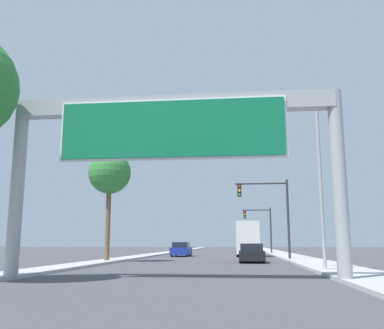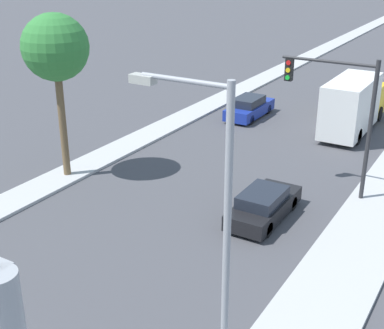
{
  "view_description": "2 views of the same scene",
  "coord_description": "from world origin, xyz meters",
  "px_view_note": "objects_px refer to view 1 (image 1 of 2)",
  "views": [
    {
      "loc": [
        2.6,
        1.38,
        1.44
      ],
      "look_at": [
        0.0,
        25.45,
        5.87
      ],
      "focal_mm": 40.0,
      "sensor_mm": 36.0,
      "label": 1
    },
    {
      "loc": [
        11.63,
        14.29,
        11.29
      ],
      "look_at": [
        0.67,
        32.56,
        2.49
      ],
      "focal_mm": 50.0,
      "sensor_mm": 36.0,
      "label": 2
    }
  ],
  "objects_px": {
    "sign_gantry": "(172,137)",
    "car_near_right": "(251,253)",
    "traffic_light_near_intersection": "(271,206)",
    "car_near_center": "(181,250)",
    "truck_box_primary": "(247,239)",
    "traffic_light_mid_block": "(261,223)",
    "street_lamp_right": "(314,170)",
    "palm_tree_background": "(110,174)"
  },
  "relations": [
    {
      "from": "sign_gantry",
      "to": "car_near_right",
      "type": "distance_m",
      "value": 17.2
    },
    {
      "from": "sign_gantry",
      "to": "traffic_light_near_intersection",
      "type": "height_order",
      "value": "sign_gantry"
    },
    {
      "from": "car_near_center",
      "to": "truck_box_primary",
      "type": "relative_size",
      "value": 0.57
    },
    {
      "from": "car_near_center",
      "to": "traffic_light_near_intersection",
      "type": "xyz_separation_m",
      "value": [
        8.9,
        -9.29,
        3.8
      ]
    },
    {
      "from": "car_near_right",
      "to": "truck_box_primary",
      "type": "distance_m",
      "value": 14.02
    },
    {
      "from": "traffic_light_mid_block",
      "to": "street_lamp_right",
      "type": "height_order",
      "value": "street_lamp_right"
    },
    {
      "from": "car_near_center",
      "to": "palm_tree_background",
      "type": "height_order",
      "value": "palm_tree_background"
    },
    {
      "from": "car_near_center",
      "to": "traffic_light_mid_block",
      "type": "height_order",
      "value": "traffic_light_mid_block"
    },
    {
      "from": "car_near_right",
      "to": "truck_box_primary",
      "type": "bearing_deg",
      "value": 90.0
    },
    {
      "from": "traffic_light_near_intersection",
      "to": "street_lamp_right",
      "type": "relative_size",
      "value": 0.77
    },
    {
      "from": "traffic_light_near_intersection",
      "to": "palm_tree_background",
      "type": "bearing_deg",
      "value": -158.15
    },
    {
      "from": "car_near_right",
      "to": "palm_tree_background",
      "type": "height_order",
      "value": "palm_tree_background"
    },
    {
      "from": "truck_box_primary",
      "to": "street_lamp_right",
      "type": "xyz_separation_m",
      "value": [
        3.04,
        -24.14,
        3.35
      ]
    },
    {
      "from": "truck_box_primary",
      "to": "street_lamp_right",
      "type": "height_order",
      "value": "street_lamp_right"
    },
    {
      "from": "truck_box_primary",
      "to": "traffic_light_near_intersection",
      "type": "distance_m",
      "value": 10.48
    },
    {
      "from": "car_near_right",
      "to": "palm_tree_background",
      "type": "distance_m",
      "value": 12.3
    },
    {
      "from": "car_near_center",
      "to": "traffic_light_mid_block",
      "type": "relative_size",
      "value": 0.79
    },
    {
      "from": "palm_tree_background",
      "to": "traffic_light_near_intersection",
      "type": "bearing_deg",
      "value": 21.85
    },
    {
      "from": "car_near_right",
      "to": "street_lamp_right",
      "type": "distance_m",
      "value": 11.53
    },
    {
      "from": "traffic_light_near_intersection",
      "to": "street_lamp_right",
      "type": "height_order",
      "value": "street_lamp_right"
    },
    {
      "from": "car_near_center",
      "to": "traffic_light_near_intersection",
      "type": "relative_size",
      "value": 0.7
    },
    {
      "from": "car_near_right",
      "to": "traffic_light_mid_block",
      "type": "bearing_deg",
      "value": 85.05
    },
    {
      "from": "sign_gantry",
      "to": "traffic_light_near_intersection",
      "type": "distance_m",
      "value": 20.85
    },
    {
      "from": "traffic_light_near_intersection",
      "to": "traffic_light_mid_block",
      "type": "height_order",
      "value": "traffic_light_near_intersection"
    },
    {
      "from": "truck_box_primary",
      "to": "palm_tree_background",
      "type": "bearing_deg",
      "value": -125.48
    },
    {
      "from": "car_near_center",
      "to": "car_near_right",
      "type": "bearing_deg",
      "value": -62.27
    },
    {
      "from": "traffic_light_near_intersection",
      "to": "car_near_center",
      "type": "bearing_deg",
      "value": 133.78
    },
    {
      "from": "truck_box_primary",
      "to": "palm_tree_background",
      "type": "xyz_separation_m",
      "value": [
        -10.69,
        -15.0,
        4.85
      ]
    },
    {
      "from": "traffic_light_near_intersection",
      "to": "street_lamp_right",
      "type": "bearing_deg",
      "value": -85.43
    },
    {
      "from": "car_near_right",
      "to": "car_near_center",
      "type": "height_order",
      "value": "car_near_center"
    },
    {
      "from": "truck_box_primary",
      "to": "traffic_light_mid_block",
      "type": "distance_m",
      "value": 10.49
    },
    {
      "from": "car_near_center",
      "to": "traffic_light_near_intersection",
      "type": "bearing_deg",
      "value": -46.22
    },
    {
      "from": "traffic_light_mid_block",
      "to": "street_lamp_right",
      "type": "xyz_separation_m",
      "value": [
        0.95,
        -34.19,
        1.2
      ]
    },
    {
      "from": "car_near_right",
      "to": "traffic_light_near_intersection",
      "type": "distance_m",
      "value": 5.88
    },
    {
      "from": "traffic_light_near_intersection",
      "to": "truck_box_primary",
      "type": "bearing_deg",
      "value": 100.82
    },
    {
      "from": "street_lamp_right",
      "to": "traffic_light_mid_block",
      "type": "bearing_deg",
      "value": 91.6
    },
    {
      "from": "car_near_center",
      "to": "street_lamp_right",
      "type": "height_order",
      "value": "street_lamp_right"
    },
    {
      "from": "traffic_light_near_intersection",
      "to": "street_lamp_right",
      "type": "xyz_separation_m",
      "value": [
        1.13,
        -14.19,
        0.66
      ]
    },
    {
      "from": "sign_gantry",
      "to": "street_lamp_right",
      "type": "distance_m",
      "value": 8.83
    },
    {
      "from": "truck_box_primary",
      "to": "palm_tree_background",
      "type": "height_order",
      "value": "palm_tree_background"
    },
    {
      "from": "truck_box_primary",
      "to": "street_lamp_right",
      "type": "relative_size",
      "value": 0.94
    },
    {
      "from": "car_near_right",
      "to": "truck_box_primary",
      "type": "xyz_separation_m",
      "value": [
        0.0,
        13.97,
        1.15
      ]
    }
  ]
}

